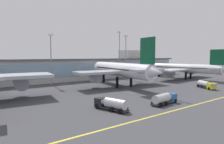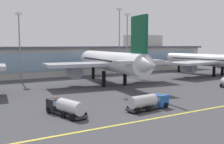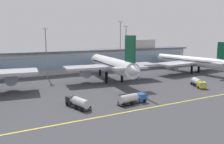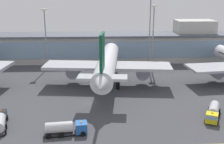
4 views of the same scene
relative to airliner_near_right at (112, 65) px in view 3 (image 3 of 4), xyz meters
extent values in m
plane|color=#424247|center=(-5.59, -13.96, -7.02)|extent=(203.61, 203.61, 0.00)
cube|color=yellow|center=(-5.59, -35.96, -7.02)|extent=(162.89, 0.50, 0.01)
cube|color=beige|center=(-5.59, 32.48, -1.68)|extent=(145.44, 12.00, 10.69)
cube|color=#84A3BC|center=(-5.59, 26.43, -1.14)|extent=(139.62, 0.20, 6.84)
cube|color=#4C515B|center=(-5.59, 32.48, 4.06)|extent=(148.44, 14.00, 0.80)
cube|color=beige|center=(38.04, 34.48, 6.66)|extent=(16.00, 10.00, 6.00)
cylinder|color=#999EA8|center=(-38.42, 1.59, -2.60)|extent=(4.90, 6.39, 4.24)
cylinder|color=black|center=(-3.71, -2.49, -4.73)|extent=(1.10, 1.10, 4.58)
cylinder|color=black|center=(3.13, -3.19, -4.73)|extent=(1.10, 1.10, 4.58)
cylinder|color=black|center=(1.54, 14.97, -4.73)|extent=(1.10, 1.10, 4.58)
cylinder|color=silver|center=(0.03, 0.26, 0.14)|extent=(9.68, 39.30, 5.73)
cone|color=silver|center=(2.19, 21.33, 0.14)|extent=(5.94, 5.68, 5.44)
cone|color=silver|center=(-2.17, -21.10, 0.57)|extent=(5.49, 6.76, 4.87)
cube|color=#84A3BC|center=(1.86, 18.07, 1.14)|extent=(4.68, 4.43, 1.72)
cube|color=black|center=(0.03, 0.26, 0.57)|extent=(9.10, 33.12, 0.46)
cube|color=#B7BAC1|center=(0.03, 0.26, -0.58)|extent=(39.77, 13.28, 0.92)
cylinder|color=#999EA8|center=(-10.70, 2.77, -2.84)|extent=(4.51, 5.44, 4.01)
cylinder|color=#999EA8|center=(11.04, 0.54, -2.84)|extent=(4.51, 5.44, 4.01)
cube|color=#0C4C2D|center=(-1.72, -16.78, 7.58)|extent=(1.40, 7.04, 9.16)
cube|color=#B7BAC1|center=(-1.72, -16.78, 0.99)|extent=(12.86, 5.54, 0.73)
cylinder|color=black|center=(44.52, -2.02, -5.09)|extent=(1.10, 1.10, 3.86)
cylinder|color=black|center=(50.29, -1.40, -5.09)|extent=(1.10, 1.10, 3.86)
cylinder|color=black|center=(45.35, 17.40, -5.09)|extent=(1.10, 1.10, 3.86)
cylinder|color=silver|center=(47.05, 1.61, -0.99)|extent=(9.26, 42.06, 4.83)
cone|color=silver|center=(44.66, 23.82, -0.99)|extent=(5.03, 4.81, 4.59)
cube|color=#84A3BC|center=(45.00, 20.72, -0.14)|extent=(3.96, 3.75, 1.45)
cube|color=black|center=(47.05, 1.61, -0.62)|extent=(8.60, 35.42, 0.39)
cube|color=#B7BAC1|center=(47.05, 1.61, -1.59)|extent=(43.73, 14.55, 0.77)
cylinder|color=#999EA8|center=(34.94, 1.82, -3.50)|extent=(3.94, 5.76, 3.38)
cylinder|color=#999EA8|center=(58.83, 4.39, -3.50)|extent=(3.94, 5.76, 3.38)
cube|color=#B7BAC1|center=(49.01, -16.67, -0.26)|extent=(14.14, 6.04, 0.62)
cylinder|color=black|center=(-26.50, -23.66, -6.47)|extent=(0.56, 1.14, 1.10)
cylinder|color=black|center=(-23.98, -23.03, -6.47)|extent=(0.56, 1.14, 1.10)
cylinder|color=black|center=(-25.40, -28.03, -6.47)|extent=(0.56, 1.14, 1.10)
cylinder|color=black|center=(-22.88, -27.39, -6.47)|extent=(0.56, 1.14, 1.10)
cylinder|color=black|center=(-24.78, -30.47, -6.47)|extent=(0.56, 1.14, 1.10)
cylinder|color=black|center=(-22.26, -29.83, -6.47)|extent=(0.56, 1.14, 1.10)
cube|color=#2D2D33|center=(-24.18, -27.53, -6.57)|extent=(4.12, 7.90, 0.30)
cube|color=black|center=(-25.18, -23.61, -5.62)|extent=(3.09, 2.91, 2.20)
cube|color=#84A3BC|center=(-25.18, -23.61, -5.14)|extent=(3.02, 2.97, 0.88)
cylinder|color=silver|center=(-24.05, -28.06, -5.27)|extent=(3.60, 5.97, 2.30)
cube|color=orange|center=(-25.18, -23.61, -4.40)|extent=(0.30, 0.40, 0.20)
cylinder|color=black|center=(23.81, -27.87, -6.47)|extent=(0.76, 1.12, 1.10)
cylinder|color=black|center=(21.49, -26.70, -6.47)|extent=(0.76, 1.12, 1.10)
cylinder|color=black|center=(25.83, -23.85, -6.47)|extent=(0.76, 1.12, 1.10)
cylinder|color=black|center=(23.51, -22.68, -6.47)|extent=(0.76, 1.12, 1.10)
cylinder|color=black|center=(26.97, -21.59, -6.47)|extent=(0.76, 1.12, 1.10)
cylinder|color=black|center=(24.64, -20.43, -6.47)|extent=(0.76, 1.12, 1.10)
cube|color=#2D2D33|center=(24.59, -23.42, -6.57)|extent=(5.48, 7.81, 0.30)
cube|color=yellow|center=(22.77, -27.04, -5.62)|extent=(3.37, 3.26, 2.20)
cube|color=#84A3BC|center=(22.77, -27.04, -5.14)|extent=(3.32, 3.30, 0.88)
cylinder|color=silver|center=(24.83, -22.94, -5.27)|extent=(4.56, 6.02, 2.30)
cube|color=orange|center=(22.77, -27.04, -4.40)|extent=(0.30, 0.40, 0.20)
cylinder|color=black|center=(-6.25, -28.90, -6.47)|extent=(1.13, 0.42, 1.10)
cylinder|color=black|center=(-5.97, -31.49, -6.47)|extent=(1.13, 0.42, 1.10)
cylinder|color=black|center=(-10.72, -29.39, -6.47)|extent=(1.13, 0.42, 1.10)
cylinder|color=black|center=(-10.44, -31.97, -6.47)|extent=(1.13, 0.42, 1.10)
cylinder|color=black|center=(-13.23, -29.66, -6.47)|extent=(1.13, 0.42, 1.10)
cylinder|color=black|center=(-12.95, -32.25, -6.47)|extent=(1.13, 0.42, 1.10)
cube|color=#2D2D33|center=(-10.40, -30.66, -6.57)|extent=(7.77, 3.15, 0.30)
cube|color=#235BB2|center=(-6.38, -30.22, -5.62)|extent=(2.61, 2.84, 2.20)
cube|color=#84A3BC|center=(-6.38, -30.22, -5.14)|extent=(2.69, 2.75, 0.88)
cylinder|color=silver|center=(-10.94, -30.72, -5.27)|extent=(5.80, 2.89, 2.30)
cube|color=orange|center=(-6.38, -30.22, -4.40)|extent=(0.30, 0.40, 0.20)
cylinder|color=gray|center=(16.66, 21.69, 5.92)|extent=(0.44, 0.44, 25.89)
cube|color=silver|center=(16.66, 21.69, 19.22)|extent=(1.80, 1.80, 0.70)
cylinder|color=gray|center=(-22.20, 20.94, 3.87)|extent=(0.44, 0.44, 21.79)
cube|color=silver|center=(-22.20, 20.94, 15.12)|extent=(1.80, 1.80, 0.70)
cylinder|color=gray|center=(17.03, 16.64, 4.59)|extent=(0.44, 0.44, 23.24)
cube|color=silver|center=(17.03, 16.64, 16.56)|extent=(1.80, 1.80, 0.70)
camera|label=1|loc=(-51.03, -63.27, 5.73)|focal=31.06mm
camera|label=2|loc=(-40.23, -69.49, 5.15)|focal=42.67mm
camera|label=3|loc=(-43.77, -82.83, 12.23)|focal=36.36mm
camera|label=4|loc=(-2.37, -84.28, 22.35)|focal=45.46mm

